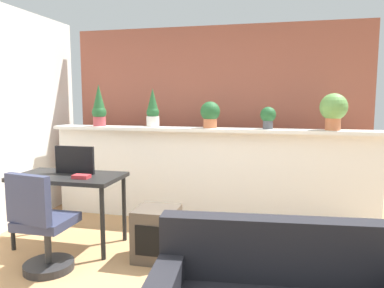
% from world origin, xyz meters
% --- Properties ---
extents(divider_wall, '(4.02, 0.16, 1.13)m').
position_xyz_m(divider_wall, '(0.00, 2.00, 0.57)').
color(divider_wall, white).
rests_on(divider_wall, ground).
extents(plant_shelf, '(4.02, 0.32, 0.04)m').
position_xyz_m(plant_shelf, '(0.00, 1.96, 1.15)').
color(plant_shelf, white).
rests_on(plant_shelf, divider_wall).
extents(brick_wall_behind, '(4.02, 0.10, 2.50)m').
position_xyz_m(brick_wall_behind, '(0.00, 2.60, 1.25)').
color(brick_wall_behind, '#9E5442').
rests_on(brick_wall_behind, ground).
extents(potted_plant_0, '(0.19, 0.19, 0.54)m').
position_xyz_m(potted_plant_0, '(-1.42, 1.94, 1.42)').
color(potted_plant_0, '#B7474C').
rests_on(potted_plant_0, plant_shelf).
extents(potted_plant_1, '(0.16, 0.16, 0.49)m').
position_xyz_m(potted_plant_1, '(-0.71, 1.99, 1.39)').
color(potted_plant_1, silver).
rests_on(potted_plant_1, plant_shelf).
extents(potted_plant_2, '(0.24, 0.24, 0.32)m').
position_xyz_m(potted_plant_2, '(0.04, 1.98, 1.35)').
color(potted_plant_2, '#C66B42').
rests_on(potted_plant_2, plant_shelf).
extents(potted_plant_3, '(0.18, 0.18, 0.26)m').
position_xyz_m(potted_plant_3, '(0.73, 1.98, 1.32)').
color(potted_plant_3, '#4C4C51').
rests_on(potted_plant_3, plant_shelf).
extents(potted_plant_4, '(0.31, 0.31, 0.42)m').
position_xyz_m(potted_plant_4, '(1.45, 1.97, 1.41)').
color(potted_plant_4, '#C66B42').
rests_on(potted_plant_4, plant_shelf).
extents(desk, '(1.10, 0.60, 0.75)m').
position_xyz_m(desk, '(-1.24, 0.89, 0.67)').
color(desk, black).
rests_on(desk, ground).
extents(tv_monitor, '(0.43, 0.04, 0.29)m').
position_xyz_m(tv_monitor, '(-1.21, 0.97, 0.89)').
color(tv_monitor, black).
rests_on(tv_monitor, desk).
extents(office_chair, '(0.48, 0.48, 0.91)m').
position_xyz_m(office_chair, '(-1.13, 0.27, 0.39)').
color(office_chair, '#262628').
rests_on(office_chair, ground).
extents(side_cube_shelf, '(0.40, 0.41, 0.50)m').
position_xyz_m(side_cube_shelf, '(-0.25, 0.77, 0.25)').
color(side_cube_shelf, '#4C4238').
rests_on(side_cube_shelf, ground).
extents(book_on_desk, '(0.16, 0.10, 0.04)m').
position_xyz_m(book_on_desk, '(-1.03, 0.77, 0.77)').
color(book_on_desk, '#B22D33').
rests_on(book_on_desk, desk).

